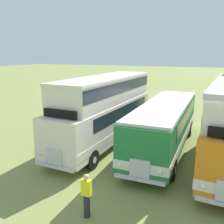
{
  "coord_description": "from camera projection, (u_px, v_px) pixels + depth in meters",
  "views": [
    {
      "loc": [
        -6.75,
        -15.02,
        5.98
      ],
      "look_at": [
        -13.04,
        -0.3,
        2.24
      ],
      "focal_mm": 40.74,
      "sensor_mm": 36.0,
      "label": 1
    }
  ],
  "objects": [
    {
      "name": "bus_first_in_row",
      "position": [
        105.0,
        108.0,
        16.62
      ],
      "size": [
        3.03,
        10.7,
        4.49
      ],
      "color": "silver",
      "rests_on": "ground"
    },
    {
      "name": "bus_second_in_row",
      "position": [
        165.0,
        123.0,
        15.71
      ],
      "size": [
        2.69,
        10.89,
        2.99
      ],
      "color": "#237538",
      "rests_on": "ground"
    },
    {
      "name": "marshal_person",
      "position": [
        87.0,
        195.0,
        9.3
      ],
      "size": [
        0.36,
        0.24,
        1.73
      ],
      "color": "#23232D",
      "rests_on": "ground"
    }
  ]
}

